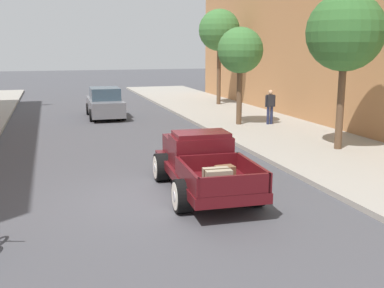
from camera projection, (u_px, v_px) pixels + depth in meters
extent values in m
plane|color=#47474C|center=(151.00, 198.00, 11.74)|extent=(140.00, 140.00, 0.00)
cube|color=#510F14|center=(204.00, 172.00, 12.12)|extent=(2.01, 4.98, 0.24)
cube|color=#510F14|center=(201.00, 150.00, 12.35)|extent=(1.61, 1.18, 0.80)
cube|color=#510F14|center=(201.00, 134.00, 12.20)|extent=(1.48, 1.01, 0.12)
cube|color=#3D4C5B|center=(195.00, 141.00, 12.85)|extent=(1.33, 0.11, 0.44)
cube|color=#510F14|center=(189.00, 146.00, 13.61)|extent=(1.39, 1.57, 0.52)
cube|color=silver|center=(183.00, 141.00, 14.37)|extent=(0.68, 0.13, 0.47)
cube|color=#510F14|center=(220.00, 182.00, 10.76)|extent=(1.79, 2.18, 0.04)
cube|color=#510F14|center=(187.00, 175.00, 10.52)|extent=(0.19, 2.10, 0.44)
cube|color=#510F14|center=(253.00, 171.00, 10.91)|extent=(0.19, 2.10, 0.44)
cube|color=#510F14|center=(235.00, 185.00, 9.76)|extent=(1.62, 0.16, 0.44)
cube|color=#510F14|center=(208.00, 163.00, 11.68)|extent=(1.62, 0.16, 0.44)
cylinder|color=black|center=(161.00, 167.00, 13.21)|extent=(0.40, 0.82, 0.80)
cylinder|color=silver|center=(155.00, 168.00, 13.17)|extent=(0.05, 0.66, 0.66)
cylinder|color=silver|center=(155.00, 168.00, 13.16)|extent=(0.03, 0.24, 0.24)
cylinder|color=black|center=(221.00, 163.00, 13.64)|extent=(0.40, 0.82, 0.80)
cylinder|color=silver|center=(227.00, 163.00, 13.69)|extent=(0.05, 0.66, 0.66)
cylinder|color=silver|center=(227.00, 163.00, 13.69)|extent=(0.03, 0.24, 0.24)
cylinder|color=black|center=(182.00, 196.00, 10.66)|extent=(0.40, 0.82, 0.80)
cylinder|color=silver|center=(175.00, 196.00, 10.61)|extent=(0.05, 0.66, 0.66)
cylinder|color=silver|center=(174.00, 196.00, 10.61)|extent=(0.03, 0.24, 0.24)
cylinder|color=black|center=(255.00, 190.00, 11.09)|extent=(0.40, 0.82, 0.80)
cylinder|color=silver|center=(262.00, 189.00, 11.13)|extent=(0.05, 0.66, 0.66)
cylinder|color=silver|center=(262.00, 189.00, 11.13)|extent=(0.03, 0.24, 0.24)
cube|color=gray|center=(217.00, 178.00, 10.34)|extent=(0.62, 0.47, 0.40)
cube|color=#3D2D1E|center=(217.00, 178.00, 10.34)|extent=(0.62, 0.08, 0.42)
cube|color=brown|center=(225.00, 172.00, 11.07)|extent=(0.46, 0.35, 0.28)
cube|color=slate|center=(105.00, 106.00, 25.22)|extent=(1.79, 4.33, 0.80)
cube|color=#384C5B|center=(105.00, 93.00, 24.93)|extent=(1.55, 2.02, 0.64)
cylinder|color=black|center=(88.00, 109.00, 26.26)|extent=(0.23, 0.66, 0.66)
cylinder|color=black|center=(117.00, 108.00, 26.71)|extent=(0.23, 0.66, 0.66)
cylinder|color=black|center=(92.00, 115.00, 23.84)|extent=(0.23, 0.66, 0.66)
cylinder|color=black|center=(123.00, 114.00, 24.29)|extent=(0.23, 0.66, 0.66)
cylinder|color=#232847|center=(268.00, 115.00, 22.08)|extent=(0.14, 0.14, 0.86)
cylinder|color=#232847|center=(271.00, 115.00, 22.13)|extent=(0.14, 0.14, 0.86)
cube|color=#232328|center=(270.00, 101.00, 21.96)|extent=(0.36, 0.22, 0.56)
cylinder|color=#232328|center=(266.00, 101.00, 21.90)|extent=(0.09, 0.09, 0.54)
cylinder|color=#232328|center=(274.00, 101.00, 22.03)|extent=(0.09, 0.09, 0.54)
sphere|color=tan|center=(271.00, 92.00, 21.88)|extent=(0.22, 0.22, 0.22)
cylinder|color=brown|center=(340.00, 106.00, 16.47)|extent=(0.26, 0.26, 3.13)
sphere|color=#33662D|center=(345.00, 32.00, 15.94)|extent=(2.72, 2.72, 2.72)
cylinder|color=brown|center=(239.00, 96.00, 21.90)|extent=(0.26, 0.26, 2.70)
sphere|color=#3D7538|center=(240.00, 50.00, 21.46)|extent=(2.15, 2.15, 2.15)
cylinder|color=brown|center=(219.00, 75.00, 29.69)|extent=(0.26, 0.26, 3.73)
sphere|color=#3D7538|center=(219.00, 30.00, 29.10)|extent=(2.62, 2.62, 2.62)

